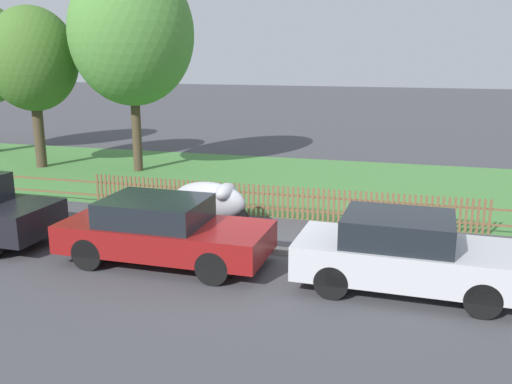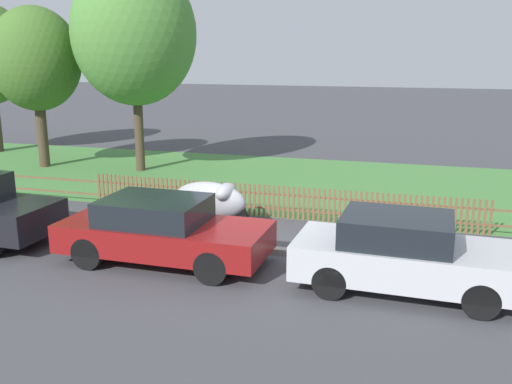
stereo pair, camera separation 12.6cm
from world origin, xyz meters
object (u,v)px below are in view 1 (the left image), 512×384
at_px(parked_car_red_compact, 405,253).
at_px(tree_mid_park, 132,34).
at_px(parked_car_navy_estate, 163,230).
at_px(tree_behind_motorcycle, 32,60).
at_px(covered_motorcycle, 211,201).

height_order(parked_car_red_compact, tree_mid_park, tree_mid_park).
bearing_deg(parked_car_red_compact, parked_car_navy_estate, -179.45).
bearing_deg(tree_behind_motorcycle, parked_car_navy_estate, -42.48).
height_order(tree_behind_motorcycle, tree_mid_park, tree_mid_park).
bearing_deg(parked_car_red_compact, tree_mid_park, 140.66).
relative_size(parked_car_navy_estate, tree_behind_motorcycle, 0.73).
relative_size(parked_car_navy_estate, covered_motorcycle, 2.08).
distance_m(covered_motorcycle, tree_mid_park, 8.64).
height_order(parked_car_navy_estate, parked_car_red_compact, parked_car_red_compact).
xyz_separation_m(parked_car_navy_estate, parked_car_red_compact, (4.75, -0.10, 0.02)).
height_order(covered_motorcycle, tree_behind_motorcycle, tree_behind_motorcycle).
height_order(parked_car_navy_estate, tree_behind_motorcycle, tree_behind_motorcycle).
xyz_separation_m(parked_car_navy_estate, tree_behind_motorcycle, (-8.58, 7.86, 3.21)).
bearing_deg(parked_car_navy_estate, tree_mid_park, 120.91).
bearing_deg(parked_car_navy_estate, tree_behind_motorcycle, 138.18).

